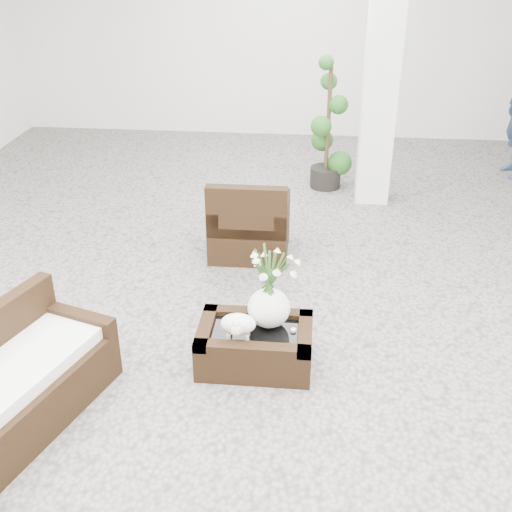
# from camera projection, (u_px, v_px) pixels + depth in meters

# --- Properties ---
(ground) EXTENTS (11.00, 11.00, 0.00)m
(ground) POSITION_uv_depth(u_px,v_px,m) (257.00, 310.00, 5.81)
(ground) COLOR gray
(ground) RESTS_ON ground
(column) EXTENTS (0.40, 0.40, 3.50)m
(column) POSITION_uv_depth(u_px,v_px,m) (383.00, 59.00, 7.34)
(column) COLOR white
(column) RESTS_ON ground
(coffee_table) EXTENTS (0.90, 0.60, 0.31)m
(coffee_table) POSITION_uv_depth(u_px,v_px,m) (255.00, 347.00, 5.04)
(coffee_table) COLOR black
(coffee_table) RESTS_ON ground
(sheep_figurine) EXTENTS (0.28, 0.23, 0.21)m
(sheep_figurine) POSITION_uv_depth(u_px,v_px,m) (238.00, 326.00, 4.84)
(sheep_figurine) COLOR white
(sheep_figurine) RESTS_ON coffee_table
(planter_narcissus) EXTENTS (0.44, 0.44, 0.80)m
(planter_narcissus) POSITION_uv_depth(u_px,v_px,m) (269.00, 281.00, 4.86)
(planter_narcissus) COLOR white
(planter_narcissus) RESTS_ON coffee_table
(tealight) EXTENTS (0.04, 0.04, 0.03)m
(tealight) POSITION_uv_depth(u_px,v_px,m) (293.00, 330.00, 4.95)
(tealight) COLOR white
(tealight) RESTS_ON coffee_table
(armchair) EXTENTS (0.82, 0.79, 0.87)m
(armchair) POSITION_uv_depth(u_px,v_px,m) (250.00, 214.00, 6.66)
(armchair) COLOR black
(armchair) RESTS_ON ground
(loveseat) EXTENTS (1.10, 1.57, 0.76)m
(loveseat) POSITION_uv_depth(u_px,v_px,m) (17.00, 375.00, 4.38)
(loveseat) COLOR black
(loveseat) RESTS_ON ground
(topiary) EXTENTS (0.45, 0.45, 1.70)m
(topiary) POSITION_uv_depth(u_px,v_px,m) (328.00, 125.00, 8.13)
(topiary) COLOR #1F4C18
(topiary) RESTS_ON ground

